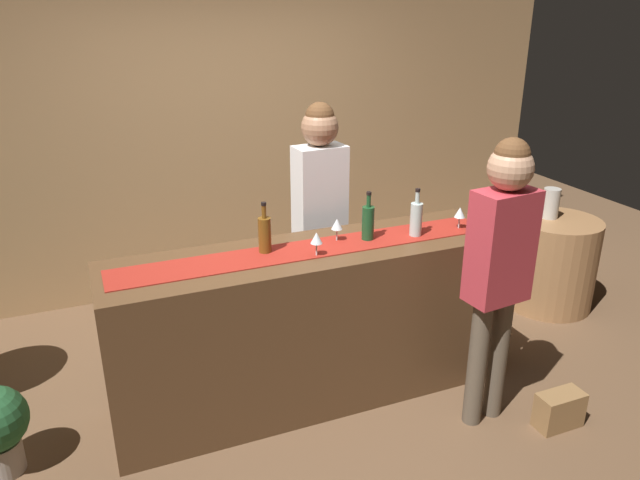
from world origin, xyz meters
TOP-DOWN VIEW (x-y plane):
  - ground_plane at (0.00, 0.00)m, footprint 10.00×10.00m
  - back_wall at (0.00, 1.90)m, footprint 6.00×0.12m
  - bar_counter at (0.00, 0.00)m, footprint 2.41×0.60m
  - counter_runner_cloth at (0.00, 0.00)m, footprint 2.29×0.28m
  - wine_bottle_green at (0.38, 0.01)m, footprint 0.07×0.07m
  - wine_bottle_clear at (0.68, -0.04)m, footprint 0.07×0.07m
  - wine_bottle_amber at (-0.25, 0.06)m, footprint 0.07×0.07m
  - wine_glass_near_customer at (1.00, -0.04)m, footprint 0.07×0.07m
  - wine_glass_mid_counter at (0.20, 0.06)m, footprint 0.07×0.07m
  - wine_glass_far_end at (-0.00, -0.11)m, footprint 0.07×0.07m
  - bartender at (0.30, 0.58)m, footprint 0.35×0.24m
  - customer_sipping at (0.87, -0.61)m, footprint 0.36×0.24m
  - round_side_table at (2.27, 0.40)m, footprint 0.68×0.68m
  - vase_on_side_table at (2.23, 0.48)m, footprint 0.13×0.13m
  - handbag at (1.23, -0.85)m, footprint 0.28×0.14m

SIDE VIEW (x-z plane):
  - ground_plane at x=0.00m, z-range 0.00..0.00m
  - handbag at x=1.23m, z-range 0.00..0.22m
  - round_side_table at x=2.27m, z-range 0.00..0.74m
  - bar_counter at x=0.00m, z-range 0.00..1.00m
  - vase_on_side_table at x=2.23m, z-range 0.74..0.98m
  - counter_runner_cloth at x=0.00m, z-range 1.00..1.01m
  - customer_sipping at x=0.87m, z-range 0.20..1.91m
  - bartender at x=0.30m, z-range 0.21..1.96m
  - wine_glass_near_customer at x=1.00m, z-range 1.03..1.18m
  - wine_glass_mid_counter at x=0.20m, z-range 1.03..1.18m
  - wine_glass_far_end at x=0.00m, z-range 1.03..1.18m
  - wine_bottle_green at x=0.38m, z-range 0.96..1.26m
  - wine_bottle_clear at x=0.68m, z-range 0.96..1.26m
  - wine_bottle_amber at x=-0.25m, z-range 0.96..1.26m
  - back_wall at x=0.00m, z-range 0.00..2.90m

